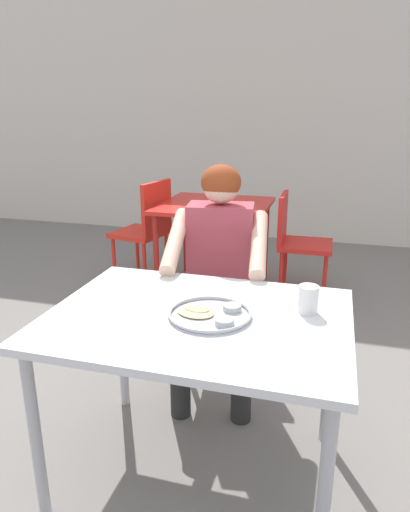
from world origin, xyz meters
TOP-DOWN VIEW (x-y plane):
  - ground_plane at (0.00, 0.00)m, footprint 12.00×12.00m
  - back_wall at (0.00, 3.82)m, footprint 12.00×0.12m
  - table_foreground at (0.06, -0.02)m, footprint 1.12×0.83m
  - thali_tray at (0.11, -0.02)m, footprint 0.31×0.31m
  - drinking_cup at (0.45, 0.11)m, footprint 0.08×0.08m
  - chair_foreground at (-0.06, 0.87)m, footprint 0.43×0.46m
  - diner_foreground at (-0.03, 0.65)m, footprint 0.54×0.59m
  - table_background_red at (-0.40, 2.01)m, footprint 0.86×0.86m
  - chair_red_left at (-0.98, 1.96)m, footprint 0.47×0.49m
  - chair_red_right at (0.25, 2.05)m, footprint 0.42×0.40m

SIDE VIEW (x-z plane):
  - ground_plane at x=0.00m, z-range -0.05..0.00m
  - chair_foreground at x=-0.06m, z-range 0.07..0.89m
  - chair_red_right at x=0.25m, z-range 0.07..0.90m
  - chair_red_left at x=-0.98m, z-range 0.07..0.98m
  - table_background_red at x=-0.40m, z-range 0.28..1.01m
  - table_foreground at x=0.06m, z-range 0.29..1.02m
  - diner_foreground at x=-0.03m, z-range 0.12..1.31m
  - thali_tray at x=0.11m, z-range 0.73..0.75m
  - drinking_cup at x=0.45m, z-range 0.73..0.84m
  - back_wall at x=0.00m, z-range 0.00..3.40m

